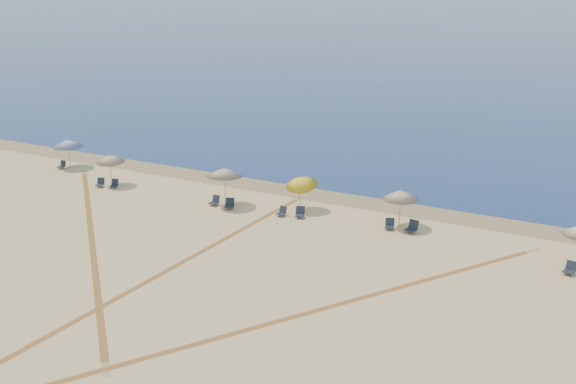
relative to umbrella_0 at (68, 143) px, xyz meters
name	(u,v)px	position (x,y,z in m)	size (l,w,h in m)	color
ground	(57,366)	(19.59, -21.14, -1.93)	(160.00, 160.00, 0.00)	tan
wet_sand	(314,193)	(19.59, 2.86, -1.92)	(500.00, 500.00, 0.00)	olive
umbrella_0	(68,143)	(0.00, 0.00, 0.00)	(2.31, 2.31, 2.27)	gray
umbrella_1	(110,158)	(5.93, -2.00, 0.05)	(1.96, 2.00, 2.32)	gray
umbrella_2	(224,172)	(15.37, -1.98, 0.33)	(2.34, 2.37, 2.60)	gray
umbrella_3	(301,181)	(20.22, -0.54, 0.01)	(2.03, 2.10, 2.48)	gray
umbrella_4	(401,195)	(26.77, -0.48, 0.10)	(2.14, 2.14, 2.37)	gray
chair_0	(62,165)	(-0.33, -0.51, -1.66)	(0.50, 0.59, 0.60)	black
chair_1	(100,183)	(5.43, -2.68, -1.65)	(0.69, 0.75, 0.63)	black
chair_2	(114,184)	(6.43, -2.36, -1.66)	(0.67, 0.72, 0.60)	black
chair_3	(215,201)	(14.76, -2.25, -1.64)	(0.60, 0.68, 0.64)	black
chair_4	(230,204)	(16.00, -2.41, -1.62)	(0.76, 0.82, 0.68)	black
chair_5	(282,212)	(19.62, -2.05, -1.66)	(0.57, 0.65, 0.60)	black
chair_6	(300,213)	(20.75, -1.77, -1.63)	(0.74, 0.80, 0.68)	black
chair_7	(390,225)	(26.38, -1.12, -1.64)	(0.69, 0.75, 0.64)	black
chair_8	(412,227)	(27.74, -1.02, -1.60)	(0.75, 0.83, 0.73)	black
chair_9	(570,269)	(36.65, -2.89, -1.63)	(0.68, 0.75, 0.66)	black
tire_tracks	(182,272)	(18.87, -11.68, -1.92)	(55.01, 41.83, 0.00)	tan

